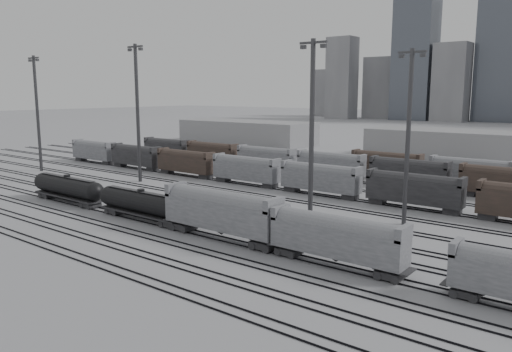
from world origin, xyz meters
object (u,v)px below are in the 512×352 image
Objects in this scene: hopper_car_b at (337,236)px; light_mast_a at (37,111)px; tank_car_b at (141,203)px; light_mast_c at (312,130)px; tank_car_a at (68,187)px; hopper_car_a at (221,210)px.

hopper_car_b is 87.86m from light_mast_a.
light_mast_c reaches higher than tank_car_b.
light_mast_c is (40.02, 11.37, 10.62)m from tank_car_a.
light_mast_c is (75.64, -3.66, -0.74)m from light_mast_a.
light_mast_a reaches higher than tank_car_a.
hopper_car_a is 0.64× the size of light_mast_a.
tank_car_a is at bearing 180.00° from tank_car_b.
light_mast_a reaches higher than hopper_car_a.
hopper_car_b is at bearing -0.00° from tank_car_a.
hopper_car_a is (15.31, 0.00, 1.22)m from tank_car_b.
tank_car_a is 1.20× the size of hopper_car_b.
hopper_car_b is at bearing -47.90° from light_mast_c.
tank_car_b is at bearing 180.00° from hopper_car_a.
hopper_car_a reaches higher than tank_car_b.
tank_car_b is 0.67× the size of light_mast_a.
hopper_car_b is (16.14, -0.00, -0.41)m from hopper_car_a.
tank_car_a is 50.30m from hopper_car_b.
tank_car_a is 34.18m from hopper_car_a.
hopper_car_b is 0.57× the size of light_mast_a.
light_mast_a is 1.06× the size of light_mast_c.
light_mast_a reaches higher than tank_car_b.
tank_car_a is 0.69× the size of light_mast_a.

